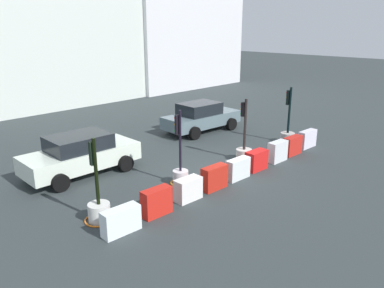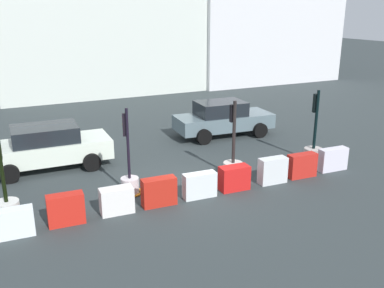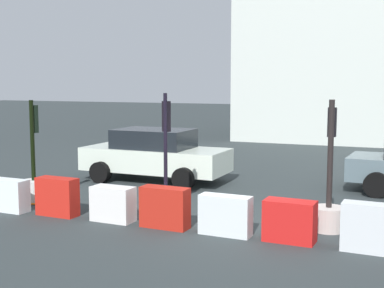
# 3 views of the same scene
# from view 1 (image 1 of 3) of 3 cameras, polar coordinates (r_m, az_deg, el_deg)

# --- Properties ---
(ground_plane) EXTENTS (120.00, 120.00, 0.00)m
(ground_plane) POSITION_cam_1_polar(r_m,az_deg,el_deg) (15.51, 4.34, -4.36)
(ground_plane) COLOR #2F3738
(traffic_light_0) EXTENTS (0.94, 0.94, 2.64)m
(traffic_light_0) POSITION_cam_1_polar(r_m,az_deg,el_deg) (12.07, -13.79, -9.25)
(traffic_light_0) COLOR silver
(traffic_light_0) RESTS_ON ground_plane
(traffic_light_1) EXTENTS (0.79, 0.79, 2.85)m
(traffic_light_1) POSITION_cam_1_polar(r_m,az_deg,el_deg) (14.27, -1.77, -4.24)
(traffic_light_1) COLOR silver
(traffic_light_1) RESTS_ON ground_plane
(traffic_light_2) EXTENTS (0.70, 0.70, 2.75)m
(traffic_light_2) POSITION_cam_1_polar(r_m,az_deg,el_deg) (16.91, 7.79, -0.69)
(traffic_light_2) COLOR beige
(traffic_light_2) RESTS_ON ground_plane
(traffic_light_3) EXTENTS (0.71, 0.71, 2.83)m
(traffic_light_3) POSITION_cam_1_polar(r_m,az_deg,el_deg) (19.87, 14.12, 1.63)
(traffic_light_3) COLOR #B1A8A3
(traffic_light_3) RESTS_ON ground_plane
(construction_barrier_0) EXTENTS (1.17, 0.46, 0.78)m
(construction_barrier_0) POSITION_cam_1_polar(r_m,az_deg,el_deg) (11.29, -10.59, -11.23)
(construction_barrier_0) COLOR white
(construction_barrier_0) RESTS_ON ground_plane
(construction_barrier_1) EXTENTS (1.02, 0.44, 0.89)m
(construction_barrier_1) POSITION_cam_1_polar(r_m,az_deg,el_deg) (12.10, -5.33, -8.65)
(construction_barrier_1) COLOR red
(construction_barrier_1) RESTS_ON ground_plane
(construction_barrier_2) EXTENTS (0.98, 0.51, 0.78)m
(construction_barrier_2) POSITION_cam_1_polar(r_m,az_deg,el_deg) (13.05, -0.59, -6.79)
(construction_barrier_2) COLOR white
(construction_barrier_2) RESTS_ON ground_plane
(construction_barrier_3) EXTENTS (1.07, 0.44, 0.88)m
(construction_barrier_3) POSITION_cam_1_polar(r_m,az_deg,el_deg) (13.88, 3.37, -5.07)
(construction_barrier_3) COLOR red
(construction_barrier_3) RESTS_ON ground_plane
(construction_barrier_4) EXTENTS (1.09, 0.42, 0.82)m
(construction_barrier_4) POSITION_cam_1_polar(r_m,az_deg,el_deg) (14.87, 6.90, -3.72)
(construction_barrier_4) COLOR silver
(construction_barrier_4) RESTS_ON ground_plane
(construction_barrier_5) EXTENTS (1.01, 0.52, 0.81)m
(construction_barrier_5) POSITION_cam_1_polar(r_m,az_deg,el_deg) (15.90, 9.63, -2.43)
(construction_barrier_5) COLOR red
(construction_barrier_5) RESTS_ON ground_plane
(construction_barrier_6) EXTENTS (1.00, 0.45, 0.90)m
(construction_barrier_6) POSITION_cam_1_polar(r_m,az_deg,el_deg) (17.03, 12.70, -1.10)
(construction_barrier_6) COLOR silver
(construction_barrier_6) RESTS_ON ground_plane
(construction_barrier_7) EXTENTS (1.08, 0.43, 0.86)m
(construction_barrier_7) POSITION_cam_1_polar(r_m,az_deg,el_deg) (18.09, 14.82, -0.24)
(construction_barrier_7) COLOR red
(construction_barrier_7) RESTS_ON ground_plane
(construction_barrier_8) EXTENTS (1.14, 0.41, 0.85)m
(construction_barrier_8) POSITION_cam_1_polar(r_m,az_deg,el_deg) (19.35, 16.89, 0.72)
(construction_barrier_8) COLOR silver
(construction_barrier_8) RESTS_ON ground_plane
(car_grey_saloon) EXTENTS (4.67, 2.40, 1.64)m
(car_grey_saloon) POSITION_cam_1_polar(r_m,az_deg,el_deg) (21.27, 1.37, 4.09)
(car_grey_saloon) COLOR slate
(car_grey_saloon) RESTS_ON ground_plane
(car_white_van) EXTENTS (4.59, 2.30, 1.63)m
(car_white_van) POSITION_cam_1_polar(r_m,az_deg,el_deg) (15.74, -16.33, -1.47)
(car_white_van) COLOR silver
(car_white_van) RESTS_ON ground_plane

